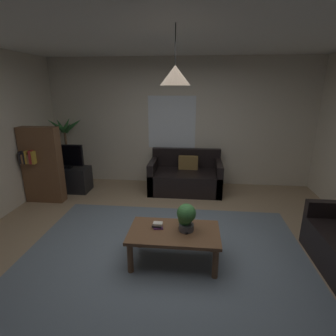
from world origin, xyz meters
The scene contains 17 objects.
floor centered at (0.00, 0.00, -0.01)m, with size 5.59×5.29×0.02m, color #9E8466.
rug centered at (0.00, -0.20, 0.00)m, with size 3.63×2.91×0.01m, color slate.
wall_back centered at (0.00, 2.67, 1.33)m, with size 5.71×0.06×2.66m, color beige.
ceiling centered at (0.00, 0.00, 2.67)m, with size 5.59×5.29×0.02m, color white.
window_pane centered at (-0.16, 2.64, 1.35)m, with size 1.01×0.01×1.10m, color white.
couch_under_window centered at (0.17, 2.16, 0.28)m, with size 1.45×0.85×0.82m.
coffee_table centered at (0.13, -0.21, 0.35)m, with size 1.09×0.63×0.42m.
book_on_table_0 centered at (-0.07, -0.16, 0.43)m, with size 0.11×0.09×0.02m, color #72387F.
book_on_table_1 centered at (-0.09, -0.16, 0.45)m, with size 0.12×0.09×0.02m, color black.
book_on_table_2 centered at (-0.08, -0.16, 0.47)m, with size 0.11×0.08×0.03m, color beige.
remote_on_table_0 centered at (0.24, -0.21, 0.43)m, with size 0.05×0.16×0.02m, color black.
potted_plant_on_table centered at (0.26, -0.18, 0.60)m, with size 0.23×0.23×0.34m.
tv_stand centered at (-2.25, 1.89, 0.25)m, with size 0.90×0.44×0.50m, color black.
tv centered at (-2.25, 1.87, 0.75)m, with size 0.76×0.16×0.48m.
potted_palm_corner centered at (-2.39, 2.30, 0.72)m, with size 0.78×0.77×1.49m.
bookshelf_corner centered at (-2.43, 1.36, 0.71)m, with size 0.70×0.31×1.40m.
pendant_lamp centered at (0.13, -0.21, 2.19)m, with size 0.31×0.31×0.57m.
Camera 1 is at (0.34, -3.03, 2.08)m, focal length 28.42 mm.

